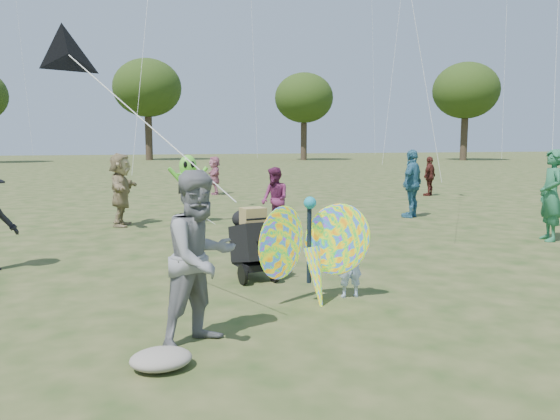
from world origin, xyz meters
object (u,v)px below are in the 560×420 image
object	(u,v)px
jogging_stroller	(252,238)
butterfly_kite	(312,253)
crowd_d	(121,190)
crowd_h	(430,176)
crowd_c	(412,184)
child_girl	(350,263)
crowd_j	(215,175)
alien_kite	(188,185)
crowd_f	(551,195)
crowd_e	(275,199)
adult_man	(201,258)

from	to	relation	value
jogging_stroller	butterfly_kite	xyz separation A→B (m)	(0.40, -1.54, 0.05)
crowd_d	crowd_h	size ratio (longest dim) A/B	1.20
crowd_c	child_girl	bearing A→B (deg)	15.97
crowd_c	crowd_j	xyz separation A→B (m)	(-3.90, 8.02, -0.18)
alien_kite	child_girl	bearing A→B (deg)	-81.58
crowd_j	alien_kite	xyz separation A→B (m)	(-2.07, -7.24, 0.23)
crowd_d	crowd_h	world-z (taller)	crowd_d
butterfly_kite	alien_kite	world-z (taller)	alien_kite
crowd_d	butterfly_kite	bearing A→B (deg)	-151.08
jogging_stroller	butterfly_kite	size ratio (longest dim) A/B	0.63
crowd_f	alien_kite	bearing A→B (deg)	-103.12
alien_kite	crowd_h	bearing A→B (deg)	23.30
crowd_h	alien_kite	world-z (taller)	alien_kite
crowd_d	alien_kite	bearing A→B (deg)	-78.93
jogging_stroller	crowd_e	bearing A→B (deg)	59.87
jogging_stroller	crowd_j	bearing A→B (deg)	73.29
adult_man	crowd_d	size ratio (longest dim) A/B	1.00
crowd_h	butterfly_kite	xyz separation A→B (m)	(-9.24, -11.59, -0.08)
crowd_h	crowd_c	bearing A→B (deg)	19.20
alien_kite	adult_man	bearing A→B (deg)	-97.40
crowd_d	crowd_j	distance (m)	8.09
crowd_j	alien_kite	bearing A→B (deg)	-8.71
crowd_c	crowd_h	size ratio (longest dim) A/B	1.24
adult_man	crowd_f	bearing A→B (deg)	-5.49
crowd_h	crowd_j	world-z (taller)	crowd_h
crowd_d	crowd_h	xyz separation A→B (m)	(11.39, 4.15, -0.15)
child_girl	crowd_f	size ratio (longest dim) A/B	0.49
crowd_j	crowd_e	bearing A→B (deg)	4.98
adult_man	crowd_j	bearing A→B (deg)	48.63
crowd_c	crowd_d	world-z (taller)	crowd_c
jogging_stroller	alien_kite	size ratio (longest dim) A/B	0.63
adult_man	crowd_h	xyz separation A→B (m)	(10.84, 12.57, -0.15)
crowd_c	crowd_f	bearing A→B (deg)	65.28
crowd_f	alien_kite	size ratio (longest dim) A/B	1.10
adult_man	crowd_j	distance (m)	15.92
child_girl	crowd_d	bearing A→B (deg)	-63.85
crowd_c	crowd_h	xyz separation A→B (m)	(3.78, 4.98, -0.18)
alien_kite	butterfly_kite	bearing A→B (deg)	-86.09
crowd_j	crowd_h	bearing A→B (deg)	75.63
adult_man	jogging_stroller	size ratio (longest dim) A/B	1.65
child_girl	crowd_c	bearing A→B (deg)	-121.02
adult_man	crowd_f	world-z (taller)	crowd_f
butterfly_kite	adult_man	bearing A→B (deg)	-148.46
crowd_e	crowd_j	world-z (taller)	crowd_e
crowd_e	crowd_j	size ratio (longest dim) A/B	1.00
crowd_j	butterfly_kite	world-z (taller)	crowd_j
butterfly_kite	child_girl	bearing A→B (deg)	8.97
crowd_d	crowd_j	size ratio (longest dim) A/B	1.20
child_girl	crowd_j	bearing A→B (deg)	-88.06
crowd_d	alien_kite	xyz separation A→B (m)	(1.64, -0.05, 0.07)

